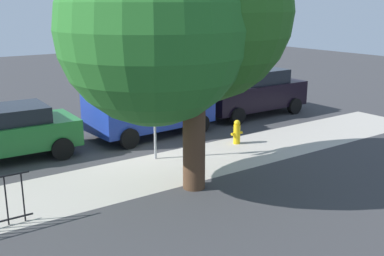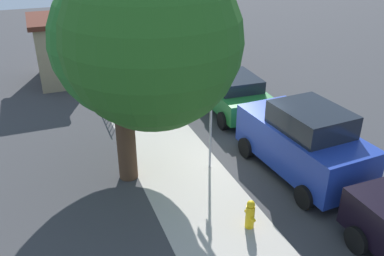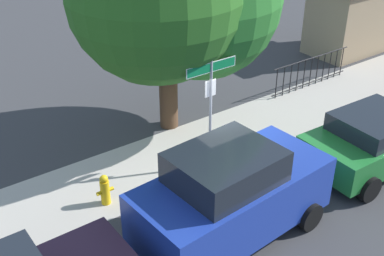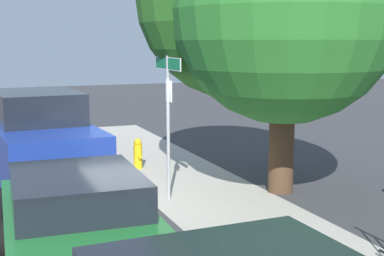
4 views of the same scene
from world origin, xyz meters
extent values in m
plane|color=#38383A|center=(0.00, 0.00, 0.00)|extent=(60.00, 60.00, 0.00)
cube|color=#AEA69B|center=(2.00, 1.30, 0.00)|extent=(24.00, 2.60, 0.00)
cylinder|color=#9EA0A5|center=(0.02, 0.40, 1.55)|extent=(0.07, 0.07, 3.10)
cube|color=#0F723D|center=(0.02, 0.40, 2.78)|extent=(1.41, 0.02, 0.22)
cube|color=white|center=(0.02, 0.40, 2.78)|extent=(1.44, 0.02, 0.25)
cube|color=silver|center=(0.02, 0.42, 2.23)|extent=(0.32, 0.02, 0.42)
cylinder|color=#4B3322|center=(0.38, 2.83, 1.44)|extent=(0.54, 0.54, 2.88)
sphere|color=#266B26|center=(1.17, 2.37, 3.80)|extent=(4.34, 4.34, 4.34)
sphere|color=#28611E|center=(-0.35, 2.15, 4.16)|extent=(4.41, 4.41, 4.41)
sphere|color=#256C20|center=(1.08, 2.61, 4.04)|extent=(3.48, 3.48, 3.48)
cylinder|color=black|center=(-4.48, -1.25, 0.32)|extent=(0.64, 0.22, 0.64)
cube|color=navy|center=(-1.20, -1.94, 0.93)|extent=(4.34, 2.12, 1.21)
cube|color=black|center=(-1.45, -1.96, 1.86)|extent=(2.13, 1.76, 0.64)
cylinder|color=black|center=(0.18, -0.93, 0.32)|extent=(0.65, 0.26, 0.64)
cylinder|color=black|center=(0.30, -2.78, 0.32)|extent=(0.65, 0.26, 0.64)
cylinder|color=black|center=(-2.70, -1.11, 0.32)|extent=(0.65, 0.26, 0.64)
cylinder|color=black|center=(-2.58, -2.96, 0.32)|extent=(0.65, 0.26, 0.64)
cube|color=#1E6B2C|center=(3.60, -2.05, 0.70)|extent=(4.19, 2.00, 0.76)
cube|color=black|center=(3.35, -2.04, 1.30)|extent=(2.04, 1.69, 0.45)
cylinder|color=black|center=(5.03, -1.19, 0.32)|extent=(0.65, 0.25, 0.64)
cylinder|color=black|center=(4.96, -3.03, 0.32)|extent=(0.65, 0.25, 0.64)
cylinder|color=black|center=(2.24, -1.08, 0.32)|extent=(0.65, 0.25, 0.64)
cylinder|color=black|center=(2.17, -2.92, 0.32)|extent=(0.65, 0.25, 0.64)
cube|color=#B01B19|center=(8.40, -1.91, 0.85)|extent=(4.53, 1.87, 1.07)
cube|color=black|center=(8.13, -1.92, 1.68)|extent=(2.19, 1.60, 0.58)
cylinder|color=black|center=(9.91, -0.99, 0.32)|extent=(0.64, 0.23, 0.64)
cylinder|color=black|center=(9.95, -2.76, 0.32)|extent=(0.64, 0.23, 0.64)
cylinder|color=black|center=(6.85, -1.06, 0.32)|extent=(0.64, 0.23, 0.64)
cylinder|color=black|center=(6.89, -2.83, 0.32)|extent=(0.64, 0.23, 0.64)
cube|color=gold|center=(13.20, -2.40, 0.73)|extent=(4.23, 2.00, 0.82)
cube|color=black|center=(12.95, -2.40, 1.38)|extent=(2.04, 1.74, 0.48)
cylinder|color=black|center=(14.64, -1.45, 0.32)|extent=(0.64, 0.23, 0.64)
cylinder|color=black|center=(14.62, -3.39, 0.32)|extent=(0.64, 0.23, 0.64)
cylinder|color=black|center=(11.78, -1.41, 0.32)|extent=(0.64, 0.23, 0.64)
cylinder|color=black|center=(11.76, -3.36, 0.32)|extent=(0.64, 0.23, 0.64)
cylinder|color=black|center=(5.93, 2.30, 1.05)|extent=(3.63, 0.04, 0.04)
cylinder|color=black|center=(5.93, 2.30, 0.12)|extent=(3.63, 0.04, 0.04)
cylinder|color=black|center=(4.28, 2.30, 0.53)|extent=(0.03, 0.03, 1.05)
cylinder|color=black|center=(4.61, 2.30, 0.53)|extent=(0.03, 0.03, 1.05)
cylinder|color=black|center=(4.94, 2.30, 0.53)|extent=(0.03, 0.03, 1.05)
cylinder|color=black|center=(5.27, 2.30, 0.53)|extent=(0.03, 0.03, 1.05)
cylinder|color=black|center=(5.60, 2.30, 0.53)|extent=(0.03, 0.03, 1.05)
cylinder|color=black|center=(5.93, 2.30, 0.53)|extent=(0.03, 0.03, 1.05)
cylinder|color=black|center=(6.26, 2.30, 0.53)|extent=(0.03, 0.03, 1.05)
cylinder|color=black|center=(6.59, 2.30, 0.53)|extent=(0.03, 0.03, 1.05)
cylinder|color=black|center=(6.91, 2.30, 0.53)|extent=(0.03, 0.03, 1.05)
cylinder|color=black|center=(7.24, 2.30, 0.53)|extent=(0.03, 0.03, 1.05)
cylinder|color=black|center=(7.57, 2.30, 0.53)|extent=(0.03, 0.03, 1.05)
cube|color=#998466|center=(9.74, 3.80, 1.37)|extent=(3.17, 2.05, 2.74)
cube|color=#4C2319|center=(9.74, 3.80, 2.84)|extent=(3.53, 2.41, 0.20)
cylinder|color=yellow|center=(-2.88, 0.60, 0.31)|extent=(0.22, 0.22, 0.62)
sphere|color=yellow|center=(-2.88, 0.60, 0.68)|extent=(0.20, 0.20, 0.20)
cylinder|color=yellow|center=(-3.04, 0.60, 0.34)|extent=(0.10, 0.09, 0.09)
cylinder|color=yellow|center=(-2.72, 0.60, 0.34)|extent=(0.10, 0.09, 0.09)
camera|label=1|loc=(6.52, 11.49, 4.34)|focal=43.66mm
camera|label=2|loc=(-9.67, 4.74, 6.63)|focal=38.04mm
camera|label=3|loc=(-6.56, -7.89, 7.16)|focal=45.53mm
camera|label=4|loc=(10.28, -3.23, 3.21)|focal=51.09mm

